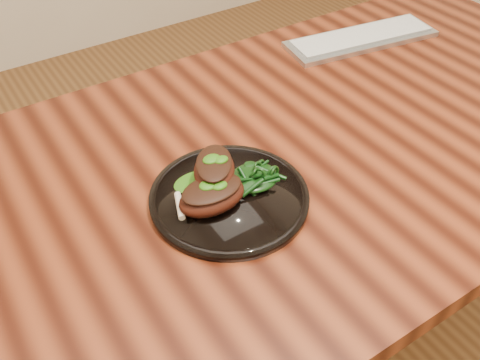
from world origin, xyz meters
name	(u,v)px	position (x,y,z in m)	size (l,w,h in m)	color
desk	(294,176)	(0.00, 0.00, 0.67)	(1.60, 0.80, 0.75)	black
plate	(229,197)	(-0.19, -0.06, 0.76)	(0.26, 0.26, 0.02)	black
lamb_chop_front	(211,195)	(-0.23, -0.07, 0.79)	(0.12, 0.08, 0.05)	#3F150C
lamb_chop_back	(214,169)	(-0.20, -0.04, 0.81)	(0.11, 0.12, 0.05)	#3F150C
herb_smear	(195,181)	(-0.22, -0.01, 0.77)	(0.08, 0.05, 0.00)	#1A4E08
greens_heap	(254,175)	(-0.14, -0.06, 0.78)	(0.08, 0.08, 0.03)	black
keyboard	(361,38)	(0.38, 0.24, 0.76)	(0.39, 0.17, 0.02)	#B5B8BA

